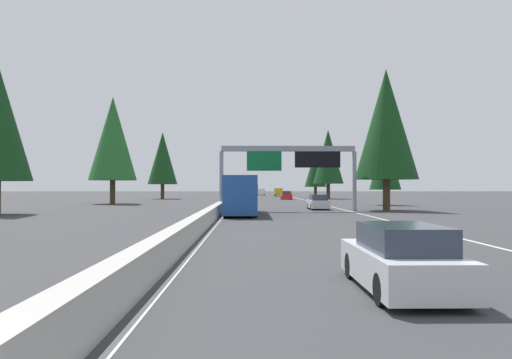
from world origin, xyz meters
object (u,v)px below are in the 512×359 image
Objects in this scene: sedan_near_center at (318,203)px; conifer_left_mid at (113,139)px; minivan_far_left at (261,191)px; pickup_mid_right at (279,192)px; conifer_right_far at (328,157)px; conifer_left_far at (163,158)px; sedan_distant_b at (286,195)px; bus_distant_a at (241,193)px; conifer_right_near at (386,124)px; conifer_right_distant at (315,168)px; sign_gantry_overhead at (290,159)px; sedan_far_center at (401,260)px; conifer_right_mid at (385,162)px.

conifer_left_mid is (15.54, 24.64, 7.85)m from sedan_near_center.
minivan_far_left is 13.48m from pickup_mid_right.
conifer_left_mid reaches higher than sedan_near_center.
conifer_right_far reaches higher than sedan_near_center.
sedan_distant_b is at bearing -97.14° from conifer_left_far.
bus_distant_a is 2.61× the size of sedan_near_center.
conifer_left_mid is (18.13, 30.74, 0.37)m from conifer_right_near.
conifer_left_far is (48.69, 14.95, 5.66)m from bus_distant_a.
sedan_distant_b is (45.91, -7.29, -1.03)m from bus_distant_a.
sign_gantry_overhead is at bearing 169.68° from conifer_right_distant.
conifer_left_far reaches higher than sedan_far_center.
bus_distant_a is 46.50m from sedan_distant_b.
minivan_far_left is 81.59m from conifer_right_near.
conifer_left_mid is (53.31, 21.06, 7.85)m from sedan_far_center.
conifer_right_mid reaches higher than sedan_far_center.
conifer_right_mid is (18.89, -17.20, 3.52)m from bus_distant_a.
sedan_far_center is at bearing 164.66° from conifer_right_mid.
conifer_right_near is at bearing 179.44° from conifer_right_distant.
conifer_right_far is at bearing -17.28° from bus_distant_a.
sedan_distant_b is 10.95m from conifer_right_far.
sedan_far_center is 0.51× the size of conifer_right_mid.
bus_distant_a is 16.15m from conifer_right_near.
sedan_far_center is 37.25m from conifer_right_near.
sign_gantry_overhead is 7.32m from bus_distant_a.
bus_distant_a is at bearing 162.72° from conifer_right_far.
conifer_right_mid is at bearing -168.87° from minivan_far_left.
pickup_mid_right is at bearing -0.77° from sedan_distant_b.
sedan_near_center is 15.00m from conifer_right_mid.
sign_gantry_overhead is 47.94m from conifer_left_far.
conifer_left_far is (78.10, 18.91, 6.69)m from sedan_far_center.
conifer_right_distant reaches higher than conifer_right_mid.
conifer_right_distant is (58.16, -14.14, 4.31)m from bus_distant_a.
conifer_right_mid reaches higher than sign_gantry_overhead.
minivan_far_left is at bearing 2.66° from sedan_near_center.
sedan_near_center and sedan_distant_b have the same top height.
pickup_mid_right is at bearing 22.88° from conifer_right_distant.
sign_gantry_overhead is 1.00× the size of conifer_right_far.
conifer_left_far reaches higher than minivan_far_left.
sedan_near_center is 0.79× the size of pickup_mid_right.
sedan_near_center is at bearing -42.05° from bus_distant_a.
sedan_near_center is at bearing 179.89° from pickup_mid_right.
conifer_right_near is at bearing -173.13° from minivan_far_left.
conifer_right_mid is at bearing -159.86° from sedan_distant_b.
conifer_right_near is (0.85, -9.18, 3.37)m from sign_gantry_overhead.
sign_gantry_overhead reaches higher than sedan_distant_b.
minivan_far_left is at bearing 6.87° from conifer_right_near.
sedan_distant_b is (40.98, -2.84, -4.11)m from sign_gantry_overhead.
conifer_left_mid is (-34.26, 31.25, 2.51)m from conifer_right_distant.
conifer_left_far is at bearing 137.66° from pickup_mid_right.
conifer_right_distant is (9.32, 1.05, -1.66)m from conifer_right_far.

